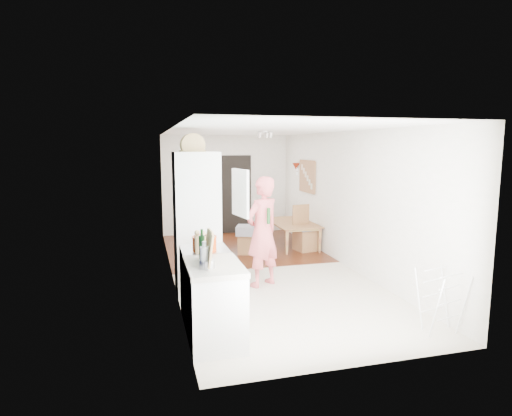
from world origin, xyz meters
name	(u,v)px	position (x,y,z in m)	size (l,w,h in m)	color
room_shell	(263,202)	(0.00, 0.00, 1.25)	(3.20, 7.00, 2.50)	white
floor	(263,271)	(0.00, 0.00, 0.00)	(3.20, 7.00, 0.01)	beige
wood_floor_overlay	(240,247)	(0.00, 1.85, 0.01)	(3.20, 3.30, 0.01)	#562313
sage_wall_panel	(181,178)	(-1.59, -2.00, 1.85)	(0.02, 3.00, 1.30)	slate
tile_splashback	(188,245)	(-1.59, -2.55, 1.15)	(0.02, 1.90, 0.50)	black
doorway_recess	(234,195)	(0.20, 3.48, 1.00)	(0.90, 0.04, 2.00)	black
base_cabinet	(214,306)	(-1.30, -2.55, 0.43)	(0.60, 0.90, 0.86)	white
worktop	(214,266)	(-1.30, -2.55, 0.89)	(0.62, 0.92, 0.06)	beige
range_cooker	(205,284)	(-1.30, -1.80, 0.44)	(0.60, 0.60, 0.88)	white
cooker_top	(205,250)	(-1.30, -1.80, 0.90)	(0.60, 0.60, 0.04)	silver
fridge_housing	(197,223)	(-1.27, -0.78, 1.07)	(0.66, 0.66, 2.15)	white
fridge_door	(240,193)	(-0.66, -1.08, 1.55)	(0.56, 0.04, 0.70)	white
fridge_interior	(217,191)	(-0.96, -0.78, 1.55)	(0.02, 0.52, 0.66)	white
pinboard	(307,176)	(1.58, 1.90, 1.55)	(0.03, 0.90, 0.70)	tan
pinboard_frame	(307,176)	(1.57, 1.90, 1.55)	(0.01, 0.94, 0.74)	olive
wall_sconce	(296,166)	(1.54, 2.55, 1.75)	(0.18, 0.18, 0.16)	maroon
person	(262,222)	(-0.23, -0.76, 1.04)	(0.76, 0.50, 2.08)	#D6595D
dining_table	(293,236)	(1.18, 1.67, 0.24)	(1.35, 0.75, 0.47)	olive
dining_chair	(306,228)	(1.29, 1.22, 0.49)	(0.41, 0.41, 0.98)	olive
stool	(246,244)	(-0.01, 1.26, 0.21)	(0.32, 0.32, 0.42)	olive
grey_drape	(247,230)	(0.00, 1.23, 0.51)	(0.42, 0.42, 0.19)	gray
drying_rack	(441,301)	(1.37, -3.00, 0.38)	(0.39, 0.36, 0.77)	white
bread_bin	(192,145)	(-1.31, -0.70, 2.25)	(0.37, 0.35, 0.19)	tan
red_casserole	(204,243)	(-1.31, -1.89, 1.01)	(0.32, 0.32, 0.18)	#C03809
steel_pan	(207,264)	(-1.40, -2.69, 0.96)	(0.18, 0.18, 0.09)	silver
held_bottle	(269,216)	(-0.18, -0.93, 1.16)	(0.05, 0.05, 0.25)	#164218
bottle_a	(202,248)	(-1.41, -2.39, 1.07)	(0.07, 0.07, 0.30)	#164218
bottle_b	(202,248)	(-1.40, -2.30, 1.05)	(0.06, 0.06, 0.27)	#164218
bottle_c	(204,258)	(-1.43, -2.70, 1.04)	(0.10, 0.10, 0.24)	beige
pepper_mill_front	(197,244)	(-1.42, -2.03, 1.03)	(0.06, 0.06, 0.23)	tan
pepper_mill_back	(203,245)	(-1.36, -2.09, 1.03)	(0.06, 0.06, 0.23)	tan
chopping_boards	(209,249)	(-1.37, -2.64, 1.12)	(0.04, 0.30, 0.41)	tan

